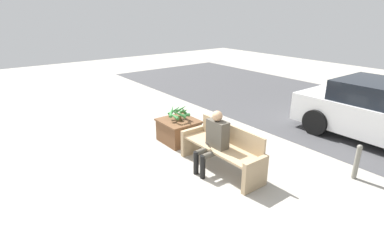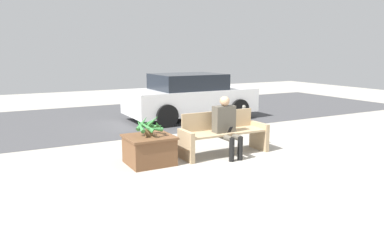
# 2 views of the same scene
# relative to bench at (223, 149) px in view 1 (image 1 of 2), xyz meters

# --- Properties ---
(ground_plane) EXTENTS (30.00, 30.00, 0.00)m
(ground_plane) POSITION_rel_bench_xyz_m (-0.06, -0.94, -0.42)
(ground_plane) COLOR #9E998E
(road_surface) EXTENTS (20.00, 6.00, 0.01)m
(road_surface) POSITION_rel_bench_xyz_m (-0.06, 5.19, -0.42)
(road_surface) COLOR #424244
(road_surface) RESTS_ON ground_plane
(bench) EXTENTS (1.87, 0.57, 0.87)m
(bench) POSITION_rel_bench_xyz_m (0.00, 0.00, 0.00)
(bench) COLOR tan
(bench) RESTS_ON ground_plane
(person_seated) EXTENTS (0.44, 0.60, 1.21)m
(person_seated) POSITION_rel_bench_xyz_m (-0.05, -0.19, 0.25)
(person_seated) COLOR #4C473D
(person_seated) RESTS_ON ground_plane
(planter_box) EXTENTS (0.87, 0.81, 0.54)m
(planter_box) POSITION_rel_bench_xyz_m (-1.60, 0.07, -0.14)
(planter_box) COLOR brown
(planter_box) RESTS_ON ground_plane
(potted_plant) EXTENTS (0.52, 0.51, 0.40)m
(potted_plant) POSITION_rel_bench_xyz_m (-1.59, 0.07, 0.30)
(potted_plant) COLOR brown
(potted_plant) RESTS_ON planter_box
(bollard_post) EXTENTS (0.10, 0.10, 0.69)m
(bollard_post) POSITION_rel_bench_xyz_m (1.77, 1.71, -0.07)
(bollard_post) COLOR slate
(bollard_post) RESTS_ON ground_plane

